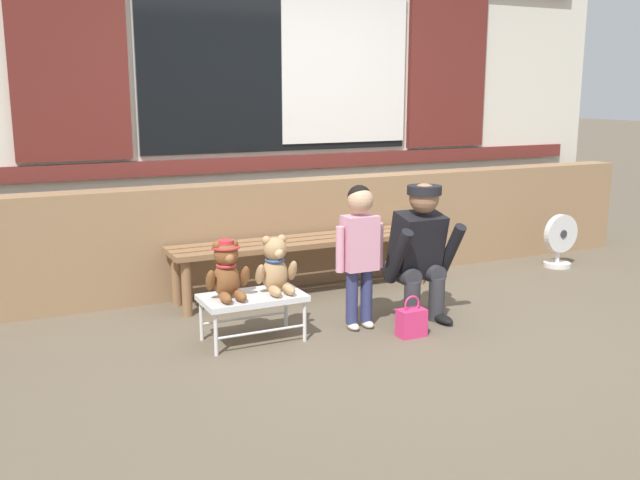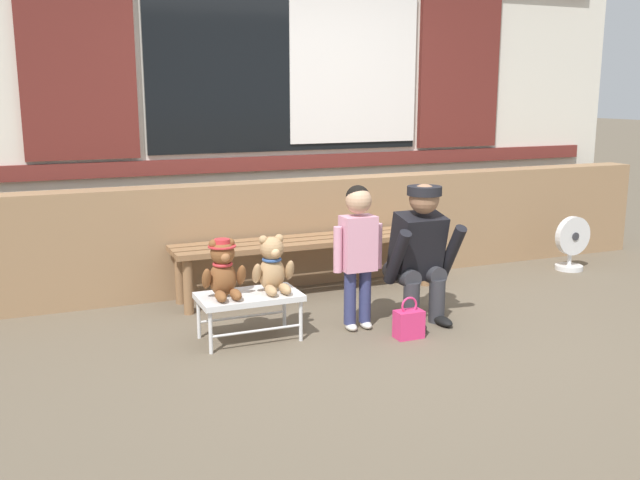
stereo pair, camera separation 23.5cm
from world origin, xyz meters
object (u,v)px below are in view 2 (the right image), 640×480
(handbag_on_ground, at_px, (409,323))
(floor_fan, at_px, (572,244))
(teddy_bear_plain, at_px, (273,266))
(wooden_bench_long, at_px, (308,247))
(adult_crouching, at_px, (420,252))
(child_standing, at_px, (358,241))
(teddy_bear_with_hat, at_px, (223,270))
(small_display_bench, at_px, (249,299))

(handbag_on_ground, bearing_deg, floor_fan, 24.01)
(teddy_bear_plain, xyz_separation_m, handbag_on_ground, (0.79, -0.37, -0.37))
(wooden_bench_long, xyz_separation_m, adult_crouching, (0.46, -0.89, 0.11))
(handbag_on_ground, bearing_deg, child_standing, 127.23)
(adult_crouching, distance_m, handbag_on_ground, 0.54)
(teddy_bear_with_hat, relative_size, handbag_on_ground, 1.34)
(teddy_bear_plain, bearing_deg, adult_crouching, -4.34)
(teddy_bear_plain, relative_size, child_standing, 0.38)
(small_display_bench, relative_size, floor_fan, 1.33)
(wooden_bench_long, xyz_separation_m, child_standing, (-0.01, -0.89, 0.22))
(teddy_bear_with_hat, relative_size, teddy_bear_plain, 1.00)
(adult_crouching, xyz_separation_m, floor_fan, (1.96, 0.69, -0.24))
(teddy_bear_with_hat, distance_m, adult_crouching, 1.35)
(small_display_bench, bearing_deg, teddy_bear_plain, 0.51)
(teddy_bear_plain, distance_m, adult_crouching, 1.04)
(teddy_bear_with_hat, height_order, handbag_on_ground, teddy_bear_with_hat)
(floor_fan, bearing_deg, child_standing, -164.18)
(teddy_bear_with_hat, height_order, adult_crouching, adult_crouching)
(teddy_bear_with_hat, bearing_deg, small_display_bench, -0.77)
(teddy_bear_plain, bearing_deg, teddy_bear_with_hat, 179.87)
(wooden_bench_long, bearing_deg, adult_crouching, -62.74)
(teddy_bear_with_hat, bearing_deg, wooden_bench_long, 42.31)
(teddy_bear_plain, distance_m, child_standing, 0.58)
(child_standing, distance_m, adult_crouching, 0.48)
(small_display_bench, height_order, floor_fan, floor_fan)
(wooden_bench_long, height_order, adult_crouching, adult_crouching)
(teddy_bear_plain, xyz_separation_m, child_standing, (0.56, -0.07, 0.13))
(teddy_bear_plain, bearing_deg, small_display_bench, -179.49)
(small_display_bench, xyz_separation_m, handbag_on_ground, (0.95, -0.37, -0.17))
(small_display_bench, bearing_deg, adult_crouching, -3.69)
(wooden_bench_long, xyz_separation_m, teddy_bear_plain, (-0.57, -0.81, 0.09))
(wooden_bench_long, bearing_deg, small_display_bench, -131.96)
(handbag_on_ground, relative_size, floor_fan, 0.57)
(teddy_bear_with_hat, distance_m, teddy_bear_plain, 0.32)
(wooden_bench_long, bearing_deg, teddy_bear_plain, -125.15)
(wooden_bench_long, distance_m, child_standing, 0.91)
(wooden_bench_long, distance_m, floor_fan, 2.43)
(teddy_bear_with_hat, xyz_separation_m, teddy_bear_plain, (0.32, -0.00, -0.01))
(teddy_bear_plain, distance_m, handbag_on_ground, 0.94)
(handbag_on_ground, bearing_deg, teddy_bear_plain, 154.98)
(teddy_bear_with_hat, bearing_deg, child_standing, -4.79)
(teddy_bear_with_hat, distance_m, child_standing, 0.89)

